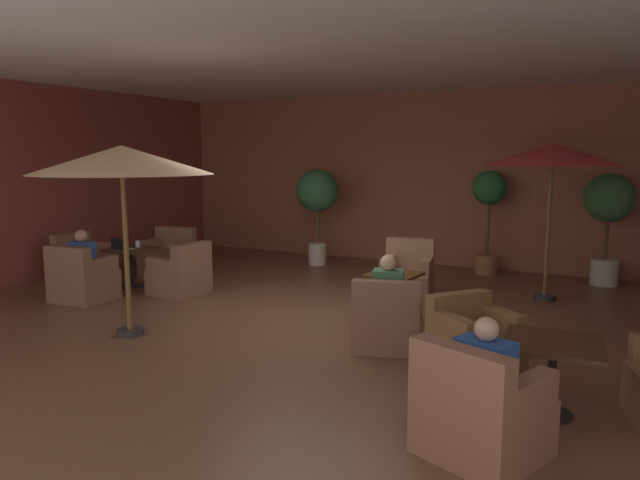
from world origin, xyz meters
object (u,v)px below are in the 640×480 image
(armchair_front_right_east, at_px, (407,279))
(patio_umbrella_tall_red, at_px, (122,161))
(armchair_front_left_east, at_px, (169,257))
(patron_blue_shirt, at_px, (82,253))
(armchair_front_left_west, at_px, (82,279))
(potted_tree_mid_left, at_px, (489,204))
(cafe_table_front_left, at_px, (131,258))
(cafe_table_mid_center, at_px, (553,356))
(armchair_front_right_north, at_px, (387,322))
(armchair_mid_center_east, at_px, (473,345))
(open_laptop, at_px, (121,246))
(patron_by_window, at_px, (485,364))
(cafe_table_front_right, at_px, (394,285))
(armchair_front_left_south, at_px, (83,263))
(patron_with_friend, at_px, (388,287))
(patio_umbrella_center_beige, at_px, (552,156))
(iced_drink_cup, at_px, (137,244))
(armchair_mid_center_south, at_px, (480,413))
(potted_tree_left_corner, at_px, (317,196))
(armchair_front_left_north, at_px, (181,275))
(potted_tree_mid_right, at_px, (608,208))

(armchair_front_right_east, bearing_deg, patio_umbrella_tall_red, -128.03)
(armchair_front_left_east, relative_size, patron_blue_shirt, 1.41)
(armchair_front_left_west, bearing_deg, potted_tree_mid_left, 44.47)
(cafe_table_front_left, xyz_separation_m, cafe_table_mid_center, (6.77, -2.09, 0.04))
(armchair_front_right_east, relative_size, potted_tree_mid_left, 0.49)
(armchair_front_right_north, bearing_deg, armchair_front_right_east, 103.10)
(armchair_mid_center_east, distance_m, open_laptop, 6.17)
(armchair_front_right_north, relative_size, patio_umbrella_tall_red, 0.40)
(potted_tree_mid_left, relative_size, patron_by_window, 3.14)
(cafe_table_front_right, xyz_separation_m, armchair_mid_center_east, (1.36, -1.44, -0.19))
(cafe_table_front_left, relative_size, armchair_front_left_south, 0.91)
(patron_with_friend, bearing_deg, patio_umbrella_center_beige, 67.37)
(iced_drink_cup, bearing_deg, armchair_mid_center_south, -26.62)
(armchair_front_right_east, xyz_separation_m, patio_umbrella_center_beige, (1.82, 1.06, 1.82))
(patio_umbrella_tall_red, bearing_deg, armchair_mid_center_south, -13.01)
(armchair_front_left_south, relative_size, cafe_table_front_right, 1.23)
(armchair_mid_center_east, bearing_deg, patio_umbrella_center_beige, 85.71)
(cafe_table_front_left, distance_m, patron_by_window, 7.08)
(armchair_front_left_east, bearing_deg, patio_umbrella_center_beige, 9.76)
(armchair_mid_center_east, bearing_deg, armchair_front_left_west, 176.55)
(patio_umbrella_tall_red, height_order, patio_umbrella_center_beige, patio_umbrella_center_beige)
(potted_tree_mid_left, bearing_deg, patron_blue_shirt, -135.76)
(cafe_table_front_right, distance_m, armchair_front_right_east, 1.13)
(armchair_front_left_west, bearing_deg, cafe_table_mid_center, -8.56)
(patron_by_window, distance_m, iced_drink_cup, 7.13)
(armchair_front_left_south, distance_m, potted_tree_left_corner, 4.49)
(armchair_front_right_north, bearing_deg, cafe_table_mid_center, -28.93)
(armchair_front_left_south, height_order, cafe_table_front_right, armchair_front_left_south)
(cafe_table_front_left, xyz_separation_m, patron_with_friend, (4.91, -1.02, 0.22))
(patio_umbrella_tall_red, relative_size, potted_tree_left_corner, 1.20)
(patio_umbrella_tall_red, bearing_deg, armchair_mid_center_east, 8.49)
(armchair_front_left_north, relative_size, potted_tree_mid_left, 0.43)
(cafe_table_front_left, xyz_separation_m, patio_umbrella_center_beige, (6.24, 2.17, 1.69))
(patron_blue_shirt, distance_m, iced_drink_cup, 1.18)
(potted_tree_mid_left, bearing_deg, cafe_table_front_left, -142.89)
(open_laptop, bearing_deg, cafe_table_front_left, 71.50)
(armchair_mid_center_east, distance_m, patio_umbrella_center_beige, 4.06)
(armchair_front_left_north, distance_m, potted_tree_mid_left, 5.61)
(patron_with_friend, bearing_deg, open_laptop, 170.22)
(armchair_front_left_west, relative_size, armchair_mid_center_east, 0.85)
(potted_tree_left_corner, bearing_deg, iced_drink_cup, -120.65)
(armchair_front_right_north, height_order, patio_umbrella_center_beige, patio_umbrella_center_beige)
(armchair_mid_center_east, height_order, potted_tree_left_corner, potted_tree_left_corner)
(potted_tree_mid_left, bearing_deg, patio_umbrella_tall_red, -117.76)
(potted_tree_left_corner, height_order, potted_tree_mid_left, potted_tree_left_corner)
(armchair_front_left_north, relative_size, patio_umbrella_center_beige, 0.35)
(cafe_table_front_left, relative_size, patron_with_friend, 1.13)
(cafe_table_front_left, relative_size, patio_umbrella_center_beige, 0.32)
(armchair_front_left_south, relative_size, potted_tree_mid_right, 0.44)
(cafe_table_front_left, relative_size, armchair_mid_center_east, 0.75)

